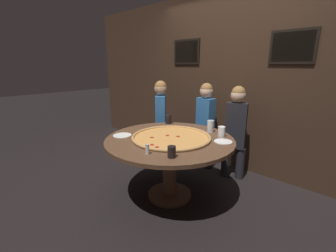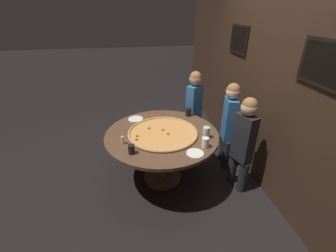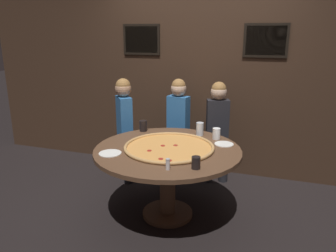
% 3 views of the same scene
% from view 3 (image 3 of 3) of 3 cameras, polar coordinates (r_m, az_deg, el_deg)
% --- Properties ---
extents(ground_plane, '(24.00, 24.00, 0.00)m').
position_cam_3_polar(ground_plane, '(3.56, -0.07, -15.17)').
color(ground_plane, black).
extents(back_wall, '(6.40, 0.08, 2.60)m').
position_cam_3_polar(back_wall, '(4.36, 5.55, 8.83)').
color(back_wall, '#3D281C').
rests_on(back_wall, ground_plane).
extents(dining_table, '(1.45, 1.45, 0.74)m').
position_cam_3_polar(dining_table, '(3.30, -0.08, -6.29)').
color(dining_table, brown).
rests_on(dining_table, ground_plane).
extents(giant_pizza, '(0.90, 0.90, 0.03)m').
position_cam_3_polar(giant_pizza, '(3.25, 0.19, -3.65)').
color(giant_pizza, '#E0994C').
rests_on(giant_pizza, dining_table).
extents(drink_cup_far_left, '(0.08, 0.08, 0.15)m').
position_cam_3_polar(drink_cup_far_left, '(3.65, 5.57, -0.51)').
color(drink_cup_far_left, silver).
rests_on(drink_cup_far_left, dining_table).
extents(drink_cup_beside_pizza, '(0.08, 0.08, 0.11)m').
position_cam_3_polar(drink_cup_beside_pizza, '(2.77, 4.89, -6.38)').
color(drink_cup_beside_pizza, black).
rests_on(drink_cup_beside_pizza, dining_table).
extents(drink_cup_by_shaker, '(0.08, 0.08, 0.13)m').
position_cam_3_polar(drink_cup_by_shaker, '(3.79, -4.34, 0.02)').
color(drink_cup_by_shaker, black).
rests_on(drink_cup_by_shaker, dining_table).
extents(drink_cup_front_edge, '(0.08, 0.08, 0.12)m').
position_cam_3_polar(drink_cup_front_edge, '(3.54, 8.43, -1.33)').
color(drink_cup_front_edge, white).
rests_on(drink_cup_front_edge, dining_table).
extents(white_plate_near_front, '(0.19, 0.19, 0.01)m').
position_cam_3_polar(white_plate_near_front, '(3.40, 9.73, -3.12)').
color(white_plate_near_front, white).
rests_on(white_plate_near_front, dining_table).
extents(white_plate_beside_cup, '(0.21, 0.21, 0.01)m').
position_cam_3_polar(white_plate_beside_cup, '(3.15, -10.05, -4.70)').
color(white_plate_beside_cup, white).
rests_on(white_plate_beside_cup, dining_table).
extents(condiment_shaker, '(0.04, 0.04, 0.10)m').
position_cam_3_polar(condiment_shaker, '(2.74, -0.03, -6.66)').
color(condiment_shaker, silver).
rests_on(condiment_shaker, dining_table).
extents(diner_side_left, '(0.34, 0.22, 1.28)m').
position_cam_3_polar(diner_side_left, '(4.07, 8.57, -0.11)').
color(diner_side_left, '#232328').
rests_on(diner_side_left, ground_plane).
extents(diner_centre_back, '(0.34, 0.19, 1.29)m').
position_cam_3_polar(diner_centre_back, '(4.21, 1.80, 0.68)').
color(diner_centre_back, '#232328').
rests_on(diner_centre_back, ground_plane).
extents(diner_far_left, '(0.30, 0.33, 1.32)m').
position_cam_3_polar(diner_far_left, '(4.10, -7.58, 0.33)').
color(diner_far_left, '#232328').
rests_on(diner_far_left, ground_plane).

